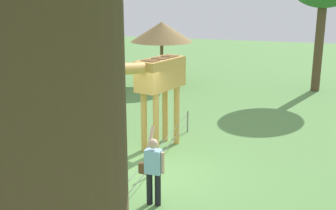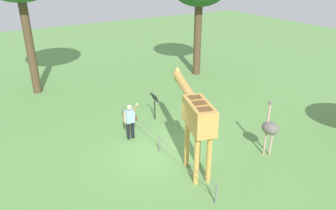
% 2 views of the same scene
% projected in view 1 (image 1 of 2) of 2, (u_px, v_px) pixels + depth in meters
% --- Properties ---
extents(ground_plane, '(60.00, 60.00, 0.00)m').
position_uv_depth(ground_plane, '(150.00, 172.00, 11.53)').
color(ground_plane, '#60934C').
extents(giraffe, '(3.76, 1.60, 3.18)m').
position_uv_depth(giraffe, '(154.00, 80.00, 12.51)').
color(giraffe, gold).
rests_on(giraffe, ground_plane).
extents(visitor, '(0.58, 0.58, 1.76)m').
position_uv_depth(visitor, '(153.00, 168.00, 9.61)').
color(visitor, black).
rests_on(visitor, ground_plane).
extents(zebra, '(1.81, 0.84, 1.66)m').
position_uv_depth(zebra, '(68.00, 72.00, 18.88)').
color(zebra, black).
rests_on(zebra, ground_plane).
extents(ostrich, '(0.70, 0.56, 2.25)m').
position_uv_depth(ostrich, '(76.00, 100.00, 14.30)').
color(ostrich, '#CC9E93').
rests_on(ostrich, ground_plane).
extents(shade_hut_near, '(3.07, 3.07, 3.13)m').
position_uv_depth(shade_hut_near, '(162.00, 32.00, 21.17)').
color(shade_hut_near, brown).
rests_on(shade_hut_near, ground_plane).
extents(shade_hut_aside, '(3.02, 3.02, 3.36)m').
position_uv_depth(shade_hut_aside, '(73.00, 29.00, 20.51)').
color(shade_hut_aside, brown).
rests_on(shade_hut_aside, ground_plane).
extents(info_sign, '(0.56, 0.21, 1.32)m').
position_uv_depth(info_sign, '(56.00, 176.00, 9.08)').
color(info_sign, black).
rests_on(info_sign, ground_plane).
extents(wire_fence, '(7.05, 0.05, 0.75)m').
position_uv_depth(wire_fence, '(155.00, 159.00, 11.38)').
color(wire_fence, slate).
rests_on(wire_fence, ground_plane).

